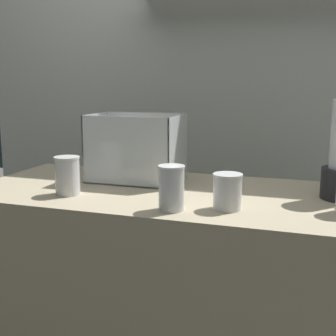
% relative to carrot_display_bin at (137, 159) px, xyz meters
% --- Properties ---
extents(counter, '(1.40, 0.64, 0.90)m').
position_rel_carrot_display_bin_xyz_m(counter, '(0.16, -0.11, -0.53)').
color(counter, tan).
rests_on(counter, ground_plane).
extents(back_wall_unit, '(2.60, 0.24, 2.50)m').
position_rel_carrot_display_bin_xyz_m(back_wall_unit, '(0.17, 0.65, 0.28)').
color(back_wall_unit, silver).
rests_on(back_wall_unit, ground_plane).
extents(carrot_display_bin, '(0.34, 0.22, 0.25)m').
position_rel_carrot_display_bin_xyz_m(carrot_display_bin, '(0.00, 0.00, 0.00)').
color(carrot_display_bin, white).
rests_on(carrot_display_bin, counter).
extents(juice_cup_beet_far_left, '(0.09, 0.09, 0.13)m').
position_rel_carrot_display_bin_xyz_m(juice_cup_beet_far_left, '(-0.14, -0.27, -0.03)').
color(juice_cup_beet_far_left, white).
rests_on(juice_cup_beet_far_left, counter).
extents(juice_cup_pomegranate_left, '(0.08, 0.08, 0.13)m').
position_rel_carrot_display_bin_xyz_m(juice_cup_pomegranate_left, '(0.25, -0.34, -0.02)').
color(juice_cup_pomegranate_left, white).
rests_on(juice_cup_pomegranate_left, counter).
extents(juice_cup_orange_middle, '(0.09, 0.09, 0.11)m').
position_rel_carrot_display_bin_xyz_m(juice_cup_orange_middle, '(0.40, -0.28, -0.04)').
color(juice_cup_orange_middle, white).
rests_on(juice_cup_orange_middle, counter).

